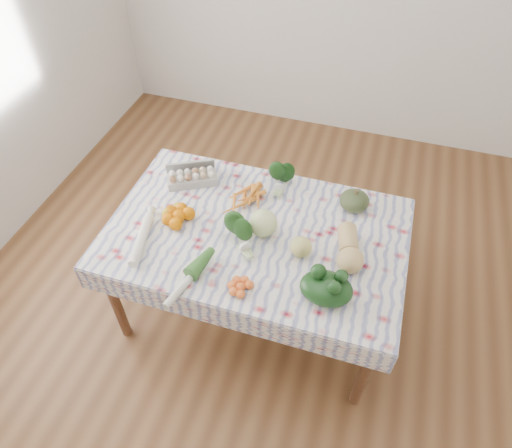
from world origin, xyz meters
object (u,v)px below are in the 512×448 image
(dining_table, at_px, (256,241))
(butternut_squash, at_px, (349,247))
(egg_carton, at_px, (192,178))
(grapefruit, at_px, (301,247))
(cabbage, at_px, (263,223))
(kabocha_squash, at_px, (354,201))

(dining_table, relative_size, butternut_squash, 5.39)
(dining_table, bearing_deg, egg_carton, 151.65)
(dining_table, bearing_deg, butternut_squash, -2.58)
(grapefruit, bearing_deg, egg_carton, 155.42)
(cabbage, bearing_deg, dining_table, -179.95)
(egg_carton, bearing_deg, cabbage, -54.72)
(egg_carton, height_order, butternut_squash, butternut_squash)
(butternut_squash, bearing_deg, egg_carton, 150.68)
(kabocha_squash, height_order, butternut_squash, butternut_squash)
(grapefruit, bearing_deg, kabocha_squash, 64.02)
(dining_table, distance_m, cabbage, 0.17)
(egg_carton, height_order, cabbage, cabbage)
(egg_carton, height_order, kabocha_squash, kabocha_squash)
(dining_table, distance_m, grapefruit, 0.32)
(cabbage, distance_m, butternut_squash, 0.48)
(dining_table, relative_size, cabbage, 10.27)
(dining_table, bearing_deg, kabocha_squash, 35.69)
(cabbage, relative_size, butternut_squash, 0.52)
(kabocha_squash, bearing_deg, dining_table, -144.31)
(dining_table, height_order, cabbage, cabbage)
(kabocha_squash, height_order, cabbage, cabbage)
(kabocha_squash, distance_m, butternut_squash, 0.38)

